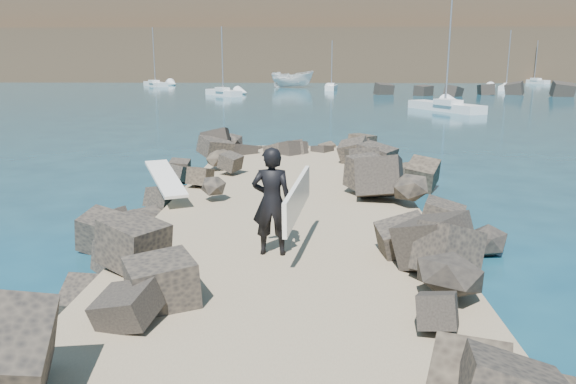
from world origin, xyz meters
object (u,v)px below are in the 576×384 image
at_px(boat_imported, 292,79).
at_px(sailboat_f, 534,82).
at_px(surfer_with_board, 275,201).
at_px(surfboard_resting, 166,183).

height_order(boat_imported, sailboat_f, sailboat_f).
xyz_separation_m(surfer_with_board, sailboat_f, (39.55, 91.08, -1.23)).
height_order(surfer_with_board, sailboat_f, sailboat_f).
relative_size(surfboard_resting, surfer_with_board, 0.95).
distance_m(surfboard_resting, surfer_with_board, 4.88).
relative_size(surfer_with_board, sailboat_f, 0.32).
relative_size(boat_imported, sailboat_f, 0.85).
distance_m(surfboard_resting, boat_imported, 71.40).
bearing_deg(surfboard_resting, sailboat_f, 37.23).
bearing_deg(sailboat_f, surfboard_resting, -115.97).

